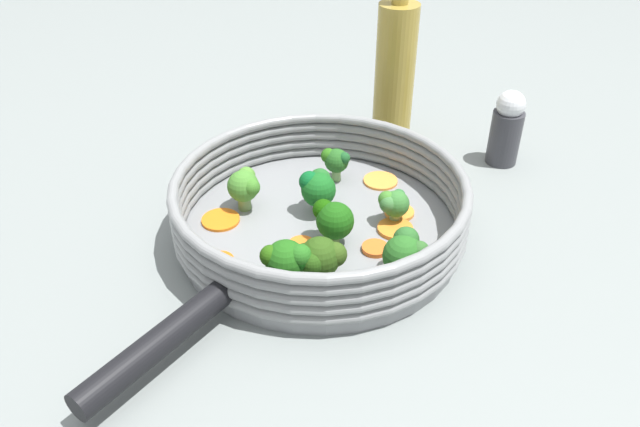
% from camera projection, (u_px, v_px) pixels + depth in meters
% --- Properties ---
extents(ground_plane, '(4.00, 4.00, 0.00)m').
position_uv_depth(ground_plane, '(320.00, 235.00, 0.74)').
color(ground_plane, slate).
extents(skillet, '(0.33, 0.33, 0.02)m').
position_uv_depth(skillet, '(320.00, 230.00, 0.74)').
color(skillet, gray).
rests_on(skillet, ground_plane).
extents(skillet_rim_wall, '(0.34, 0.34, 0.06)m').
position_uv_depth(skillet_rim_wall, '(320.00, 202.00, 0.72)').
color(skillet_rim_wall, gray).
rests_on(skillet_rim_wall, skillet).
extents(skillet_handle, '(0.11, 0.16, 0.03)m').
position_uv_depth(skillet_handle, '(157.00, 344.00, 0.56)').
color(skillet_handle, black).
rests_on(skillet_handle, skillet).
extents(skillet_rivet_left, '(0.01, 0.01, 0.01)m').
position_uv_depth(skillet_rivet_left, '(199.00, 273.00, 0.65)').
color(skillet_rivet_left, gray).
rests_on(skillet_rivet_left, skillet).
extents(skillet_rivet_right, '(0.01, 0.01, 0.01)m').
position_uv_depth(skillet_rivet_right, '(270.00, 310.00, 0.61)').
color(skillet_rivet_right, gray).
rests_on(skillet_rivet_right, skillet).
extents(carrot_slice_0, '(0.04, 0.04, 0.00)m').
position_uv_depth(carrot_slice_0, '(219.00, 261.00, 0.68)').
color(carrot_slice_0, orange).
rests_on(carrot_slice_0, skillet).
extents(carrot_slice_1, '(0.06, 0.06, 0.00)m').
position_uv_depth(carrot_slice_1, '(380.00, 181.00, 0.81)').
color(carrot_slice_1, orange).
rests_on(carrot_slice_1, skillet).
extents(carrot_slice_2, '(0.05, 0.05, 0.00)m').
position_uv_depth(carrot_slice_2, '(395.00, 229.00, 0.72)').
color(carrot_slice_2, orange).
rests_on(carrot_slice_2, skillet).
extents(carrot_slice_3, '(0.04, 0.04, 0.00)m').
position_uv_depth(carrot_slice_3, '(302.00, 245.00, 0.70)').
color(carrot_slice_3, orange).
rests_on(carrot_slice_3, skillet).
extents(carrot_slice_4, '(0.05, 0.05, 0.00)m').
position_uv_depth(carrot_slice_4, '(221.00, 220.00, 0.74)').
color(carrot_slice_4, orange).
rests_on(carrot_slice_4, skillet).
extents(carrot_slice_5, '(0.04, 0.04, 0.01)m').
position_uv_depth(carrot_slice_5, '(375.00, 248.00, 0.69)').
color(carrot_slice_5, orange).
rests_on(carrot_slice_5, skillet).
extents(carrot_slice_6, '(0.04, 0.04, 0.00)m').
position_uv_depth(carrot_slice_6, '(418.00, 256.00, 0.68)').
color(carrot_slice_6, orange).
rests_on(carrot_slice_6, skillet).
extents(carrot_slice_7, '(0.05, 0.05, 0.00)m').
position_uv_depth(carrot_slice_7, '(399.00, 212.00, 0.75)').
color(carrot_slice_7, orange).
rests_on(carrot_slice_7, skillet).
extents(broccoli_floret_0, '(0.04, 0.04, 0.05)m').
position_uv_depth(broccoli_floret_0, '(245.00, 186.00, 0.74)').
color(broccoli_floret_0, '#6F8F4C').
rests_on(broccoli_floret_0, skillet).
extents(broccoli_floret_1, '(0.04, 0.05, 0.05)m').
position_uv_depth(broccoli_floret_1, '(288.00, 260.00, 0.63)').
color(broccoli_floret_1, '#6F944A').
rests_on(broccoli_floret_1, skillet).
extents(broccoli_floret_2, '(0.05, 0.04, 0.05)m').
position_uv_depth(broccoli_floret_2, '(331.00, 219.00, 0.69)').
color(broccoli_floret_2, '#6F9549').
rests_on(broccoli_floret_2, skillet).
extents(broccoli_floret_3, '(0.04, 0.05, 0.05)m').
position_uv_depth(broccoli_floret_3, '(320.00, 258.00, 0.63)').
color(broccoli_floret_3, '#6F9C5D').
rests_on(broccoli_floret_3, skillet).
extents(broccoli_floret_4, '(0.05, 0.05, 0.05)m').
position_uv_depth(broccoli_floret_4, '(317.00, 187.00, 0.74)').
color(broccoli_floret_4, '#7BB26B').
rests_on(broccoli_floret_4, skillet).
extents(broccoli_floret_5, '(0.03, 0.04, 0.04)m').
position_uv_depth(broccoli_floret_5, '(393.00, 203.00, 0.72)').
color(broccoli_floret_5, '#8CAC6C').
rests_on(broccoli_floret_5, skillet).
extents(broccoli_floret_6, '(0.03, 0.03, 0.04)m').
position_uv_depth(broccoli_floret_6, '(335.00, 160.00, 0.80)').
color(broccoli_floret_6, '#81AD64').
rests_on(broccoli_floret_6, skillet).
extents(broccoli_floret_7, '(0.05, 0.05, 0.05)m').
position_uv_depth(broccoli_floret_7, '(405.00, 253.00, 0.64)').
color(broccoli_floret_7, '#8CAE5E').
rests_on(broccoli_floret_7, skillet).
extents(salt_shaker, '(0.04, 0.04, 0.11)m').
position_uv_depth(salt_shaker, '(506.00, 128.00, 0.86)').
color(salt_shaker, '#333338').
rests_on(salt_shaker, ground_plane).
extents(oil_bottle, '(0.06, 0.06, 0.26)m').
position_uv_depth(oil_bottle, '(395.00, 72.00, 0.88)').
color(oil_bottle, olive).
rests_on(oil_bottle, ground_plane).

